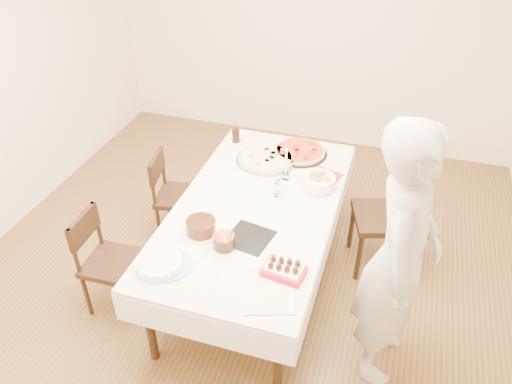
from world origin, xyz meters
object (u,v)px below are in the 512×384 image
(cola_glass, at_px, (236,136))
(strawberry_box, at_px, (284,270))
(pasta_bowl, at_px, (318,182))
(dining_table, at_px, (256,244))
(chair_left_dessert, at_px, (113,263))
(chair_right_savory, at_px, (383,218))
(pizza_pepperoni, at_px, (299,151))
(taper_candle, at_px, (286,163))
(pizza_white, at_px, (266,159))
(person, at_px, (399,259))
(layer_cake, at_px, (201,227))
(chair_left_savory, at_px, (179,196))
(birthday_cake, at_px, (224,237))

(cola_glass, xyz_separation_m, strawberry_box, (0.83, -1.45, -0.03))
(pasta_bowl, bearing_deg, dining_table, -136.43)
(chair_left_dessert, height_order, pasta_bowl, pasta_bowl)
(chair_right_savory, bearing_deg, pizza_pepperoni, 140.37)
(taper_candle, distance_m, strawberry_box, 1.06)
(chair_left_dessert, xyz_separation_m, pasta_bowl, (1.31, 0.93, 0.39))
(strawberry_box, bearing_deg, pizza_white, 111.32)
(chair_right_savory, xyz_separation_m, person, (0.13, -0.95, 0.44))
(pizza_white, bearing_deg, layer_cake, -98.82)
(dining_table, relative_size, person, 1.16)
(taper_candle, height_order, layer_cake, taper_candle)
(chair_left_savory, relative_size, person, 0.44)
(chair_left_savory, height_order, layer_cake, layer_cake)
(birthday_cake, bearing_deg, pizza_white, 92.04)
(chair_left_dessert, height_order, taper_candle, taper_candle)
(chair_left_savory, relative_size, pasta_bowl, 3.02)
(pasta_bowl, bearing_deg, person, -51.75)
(dining_table, height_order, cola_glass, cola_glass)
(pizza_pepperoni, relative_size, layer_cake, 1.83)
(layer_cake, bearing_deg, pizza_pepperoni, 72.13)
(chair_left_savory, distance_m, pizza_pepperoni, 1.11)
(pizza_pepperoni, distance_m, cola_glass, 0.59)
(chair_left_dessert, xyz_separation_m, strawberry_box, (1.30, -0.05, 0.37))
(chair_left_dessert, bearing_deg, taper_candle, -139.28)
(chair_left_savory, bearing_deg, chair_left_dessert, 73.07)
(pasta_bowl, relative_size, layer_cake, 1.03)
(layer_cake, relative_size, birthday_cake, 1.75)
(pizza_white, height_order, birthday_cake, birthday_cake)
(chair_left_savory, bearing_deg, chair_right_savory, 174.12)
(dining_table, relative_size, cola_glass, 17.02)
(dining_table, relative_size, pizza_pepperoni, 4.51)
(pasta_bowl, distance_m, birthday_cake, 0.97)
(pasta_bowl, bearing_deg, strawberry_box, -90.42)
(taper_candle, xyz_separation_m, birthday_cake, (-0.18, -0.90, -0.06))
(chair_right_savory, bearing_deg, chair_left_dessert, -167.42)
(birthday_cake, height_order, strawberry_box, birthday_cake)
(chair_right_savory, distance_m, person, 1.06)
(pizza_white, height_order, strawberry_box, strawberry_box)
(pasta_bowl, height_order, layer_cake, layer_cake)
(person, height_order, cola_glass, person)
(person, bearing_deg, chair_left_dessert, 97.24)
(chair_right_savory, bearing_deg, taper_candle, 168.91)
(person, distance_m, layer_cake, 1.30)
(chair_right_savory, height_order, layer_cake, chair_right_savory)
(chair_left_savory, distance_m, chair_left_dessert, 0.93)
(pizza_pepperoni, bearing_deg, chair_left_savory, -154.56)
(chair_left_savory, xyz_separation_m, taper_candle, (0.93, 0.05, 0.49))
(person, distance_m, birthday_cake, 1.10)
(pizza_pepperoni, bearing_deg, pasta_bowl, -60.44)
(layer_cake, distance_m, birthday_cake, 0.22)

